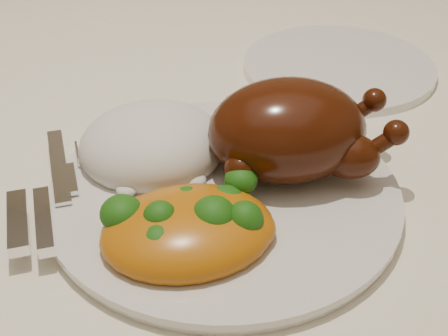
% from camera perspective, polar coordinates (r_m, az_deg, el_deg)
% --- Properties ---
extents(dining_table, '(1.60, 0.90, 0.76)m').
position_cam_1_polar(dining_table, '(0.65, -4.54, -4.39)').
color(dining_table, brown).
rests_on(dining_table, floor).
extents(tablecloth, '(1.73, 1.03, 0.18)m').
position_cam_1_polar(tablecloth, '(0.60, -4.85, 0.99)').
color(tablecloth, white).
rests_on(tablecloth, dining_table).
extents(dinner_plate, '(0.31, 0.31, 0.01)m').
position_cam_1_polar(dinner_plate, '(0.50, 0.00, -2.44)').
color(dinner_plate, silver).
rests_on(dinner_plate, tablecloth).
extents(side_plate, '(0.22, 0.22, 0.01)m').
position_cam_1_polar(side_plate, '(0.71, 10.41, 9.12)').
color(side_plate, silver).
rests_on(side_plate, tablecloth).
extents(roast_chicken, '(0.17, 0.13, 0.08)m').
position_cam_1_polar(roast_chicken, '(0.49, 6.21, 3.47)').
color(roast_chicken, '#3F1506').
rests_on(roast_chicken, dinner_plate).
extents(rice_mound, '(0.16, 0.15, 0.06)m').
position_cam_1_polar(rice_mound, '(0.52, -6.51, 2.03)').
color(rice_mound, white).
rests_on(rice_mound, dinner_plate).
extents(mac_and_cheese, '(0.15, 0.14, 0.05)m').
position_cam_1_polar(mac_and_cheese, '(0.44, -2.70, -5.44)').
color(mac_and_cheese, '#BF5B0C').
rests_on(mac_and_cheese, dinner_plate).
extents(cutlery, '(0.07, 0.16, 0.01)m').
position_cam_1_polar(cutlery, '(0.49, -16.20, -2.99)').
color(cutlery, silver).
rests_on(cutlery, dinner_plate).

